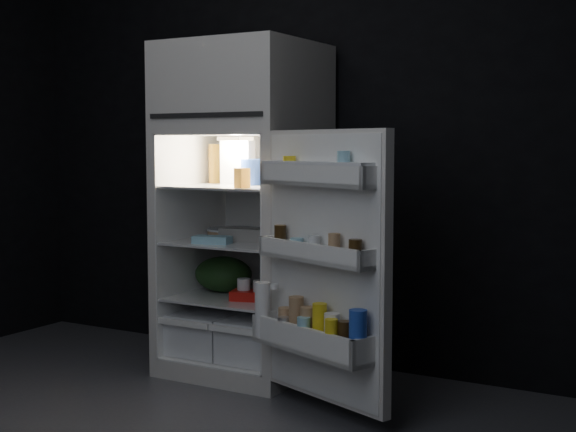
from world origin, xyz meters
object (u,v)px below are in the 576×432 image
Objects in this scene: fridge_door at (322,271)px; yogurt_tray at (253,296)px; refrigerator at (246,198)px; milk_jug at (238,162)px; egg_carton at (246,235)px.

fridge_door reaches higher than yogurt_tray.
refrigerator is 7.42× the size of milk_jug.
milk_jug is at bearing 128.89° from egg_carton.
egg_carton is at bearing 147.16° from fridge_door.
fridge_door is 5.28× the size of yogurt_tray.
milk_jug is 0.88× the size of egg_carton.
fridge_door is 0.75m from yogurt_tray.
fridge_door is at bearing -35.01° from refrigerator.
milk_jug reaches higher than egg_carton.
egg_carton is 0.33m from yogurt_tray.
milk_jug is at bearing 149.50° from refrigerator.
yogurt_tray is at bearing -58.66° from milk_jug.
egg_carton is at bearing 127.11° from yogurt_tray.
egg_carton is 1.19× the size of yogurt_tray.
milk_jug reaches higher than yogurt_tray.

